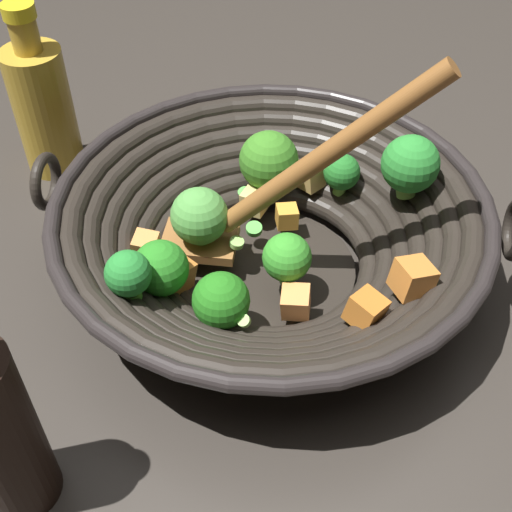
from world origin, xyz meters
TOP-DOWN VIEW (x-y plane):
  - ground_plane at (0.00, 0.00)m, footprint 4.00×4.00m
  - wok at (0.00, -0.00)m, footprint 0.41×0.39m
  - cooking_oil_bottle at (0.20, -0.23)m, footprint 0.06×0.06m

SIDE VIEW (x-z plane):
  - ground_plane at x=0.00m, z-range 0.00..0.00m
  - wok at x=0.00m, z-range -0.06..0.18m
  - cooking_oil_bottle at x=0.20m, z-range -0.02..0.17m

